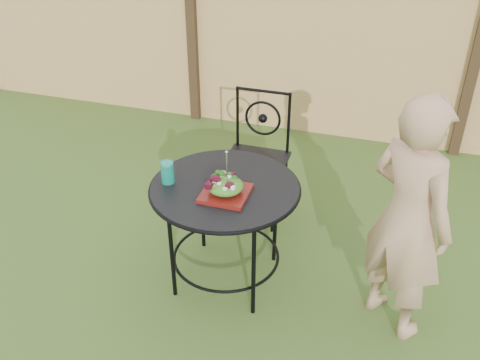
{
  "coord_description": "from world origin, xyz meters",
  "views": [
    {
      "loc": [
        0.7,
        -2.66,
        2.46
      ],
      "look_at": [
        -0.12,
        -0.06,
        0.75
      ],
      "focal_mm": 40.0,
      "sensor_mm": 36.0,
      "label": 1
    }
  ],
  "objects_px": {
    "patio_table": "(225,205)",
    "patio_chair": "(257,153)",
    "salad_plate": "(226,193)",
    "diner": "(408,220)"
  },
  "relations": [
    {
      "from": "diner",
      "to": "salad_plate",
      "type": "height_order",
      "value": "diner"
    },
    {
      "from": "patio_chair",
      "to": "patio_table",
      "type": "bearing_deg",
      "value": -87.78
    },
    {
      "from": "patio_chair",
      "to": "diner",
      "type": "distance_m",
      "value": 1.43
    },
    {
      "from": "patio_table",
      "to": "diner",
      "type": "xyz_separation_m",
      "value": [
        1.07,
        -0.05,
        0.15
      ]
    },
    {
      "from": "patio_table",
      "to": "diner",
      "type": "bearing_deg",
      "value": -2.78
    },
    {
      "from": "patio_chair",
      "to": "salad_plate",
      "type": "height_order",
      "value": "patio_chair"
    },
    {
      "from": "diner",
      "to": "salad_plate",
      "type": "xyz_separation_m",
      "value": [
        -1.03,
        -0.04,
        -0.0
      ]
    },
    {
      "from": "diner",
      "to": "salad_plate",
      "type": "bearing_deg",
      "value": 41.27
    },
    {
      "from": "patio_table",
      "to": "patio_chair",
      "type": "relative_size",
      "value": 0.97
    },
    {
      "from": "patio_chair",
      "to": "salad_plate",
      "type": "distance_m",
      "value": 0.95
    }
  ]
}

